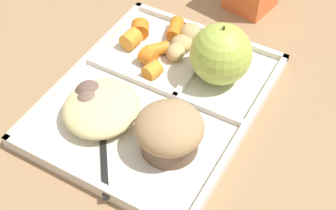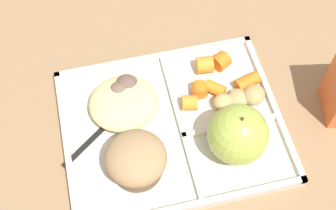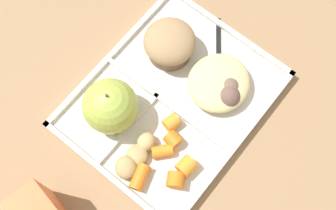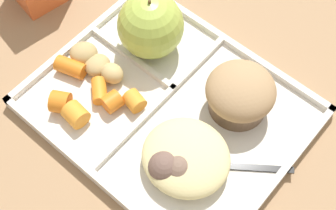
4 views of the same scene
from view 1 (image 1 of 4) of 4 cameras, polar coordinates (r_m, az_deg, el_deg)
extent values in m
plane|color=#997551|center=(0.64, -1.33, 0.26)|extent=(6.00, 6.00, 0.00)
cube|color=silver|center=(0.64, -1.34, 0.57)|extent=(0.31, 0.25, 0.01)
cube|color=silver|center=(0.68, -10.24, 4.81)|extent=(0.31, 0.01, 0.01)
cube|color=silver|center=(0.60, 8.79, -3.08)|extent=(0.31, 0.01, 0.01)
cube|color=silver|center=(0.73, 4.77, 8.77)|extent=(0.01, 0.25, 0.01)
cube|color=silver|center=(0.55, -9.39, -8.90)|extent=(0.01, 0.25, 0.01)
cube|color=silver|center=(0.64, -0.84, 1.79)|extent=(0.01, 0.24, 0.01)
cube|color=silver|center=(0.67, 3.60, 4.73)|extent=(0.14, 0.01, 0.01)
sphere|color=#A8C14C|center=(0.63, 6.31, 6.03)|extent=(0.08, 0.08, 0.08)
cylinder|color=#4C381E|center=(0.61, 6.63, 8.93)|extent=(0.00, 0.00, 0.01)
cylinder|color=brown|center=(0.57, 0.16, -4.16)|extent=(0.07, 0.07, 0.03)
ellipsoid|color=tan|center=(0.55, 0.16, -2.68)|extent=(0.08, 0.08, 0.04)
cylinder|color=orange|center=(0.72, -3.34, 9.01)|extent=(0.03, 0.03, 0.03)
cylinder|color=orange|center=(0.69, -1.24, 6.66)|extent=(0.04, 0.03, 0.02)
cylinder|color=orange|center=(0.67, -2.38, 5.70)|extent=(0.03, 0.02, 0.02)
cylinder|color=orange|center=(0.65, -1.87, 4.14)|extent=(0.03, 0.03, 0.02)
cylinder|color=orange|center=(0.70, -4.43, 7.81)|extent=(0.03, 0.03, 0.03)
cylinder|color=orange|center=(0.72, 0.85, 9.03)|extent=(0.04, 0.03, 0.02)
ellipsoid|color=tan|center=(0.71, 2.70, 8.58)|extent=(0.05, 0.05, 0.02)
ellipsoid|color=tan|center=(0.68, 0.91, 6.29)|extent=(0.03, 0.03, 0.02)
ellipsoid|color=tan|center=(0.70, 1.69, 7.35)|extent=(0.03, 0.04, 0.02)
ellipsoid|color=beige|center=(0.60, -7.90, -0.33)|extent=(0.10, 0.10, 0.03)
sphere|color=brown|center=(0.62, -9.32, 1.23)|extent=(0.04, 0.04, 0.04)
sphere|color=brown|center=(0.62, -8.13, 0.95)|extent=(0.03, 0.03, 0.03)
sphere|color=#755B4C|center=(0.61, -9.37, 0.16)|extent=(0.04, 0.04, 0.04)
cube|color=black|center=(0.57, -7.65, -6.86)|extent=(0.08, 0.06, 0.00)
cube|color=black|center=(0.61, -7.90, -1.88)|extent=(0.04, 0.04, 0.00)
cylinder|color=black|center=(0.63, -7.14, 0.09)|extent=(0.02, 0.01, 0.00)
cylinder|color=black|center=(0.63, -7.99, 0.00)|extent=(0.02, 0.01, 0.00)
cylinder|color=black|center=(0.63, -8.85, -0.08)|extent=(0.02, 0.01, 0.00)
camera|label=2|loc=(0.32, 76.30, 47.99)|focal=49.30mm
camera|label=3|loc=(0.71, -9.61, 65.13)|focal=49.33mm
camera|label=4|loc=(0.48, -52.91, 40.11)|focal=51.27mm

